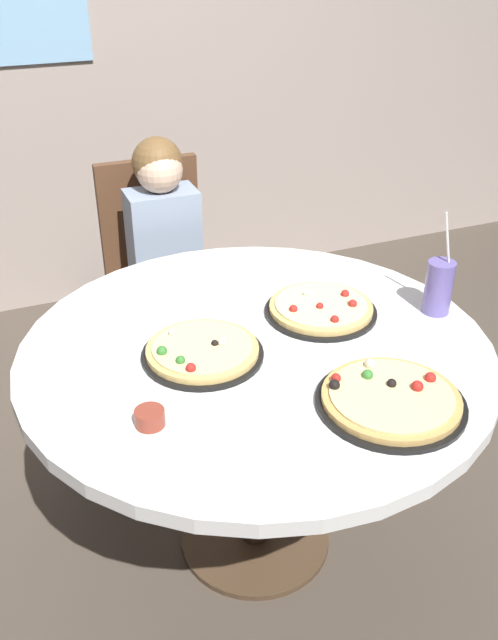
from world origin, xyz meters
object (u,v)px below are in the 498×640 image
(pizza_veggie, at_px, (202,351))
(soda_cup, at_px, (439,287))
(diner_child, at_px, (173,298))
(sauce_bowl, at_px, (150,418))
(pizza_cheese, at_px, (321,309))
(chair_wooden, at_px, (159,268))
(pizza_pepperoni, at_px, (391,399))
(dining_table, at_px, (256,372))

(pizza_veggie, xyz_separation_m, soda_cup, (0.71, -0.04, 0.06))
(diner_child, bearing_deg, sauce_bowl, -108.91)
(diner_child, distance_m, sauce_bowl, 1.14)
(pizza_cheese, bearing_deg, diner_child, 108.29)
(chair_wooden, height_order, sauce_bowl, chair_wooden)
(pizza_veggie, bearing_deg, pizza_pepperoni, -46.98)
(pizza_veggie, height_order, sauce_bowl, pizza_veggie)
(pizza_pepperoni, bearing_deg, diner_child, 99.16)
(pizza_cheese, relative_size, soda_cup, 1.07)
(pizza_veggie, xyz_separation_m, sauce_bowl, (-0.20, -0.22, 0.00))
(pizza_cheese, relative_size, sauce_bowl, 4.68)
(diner_child, relative_size, soda_cup, 3.53)
(pizza_cheese, bearing_deg, pizza_veggie, -168.25)
(chair_wooden, bearing_deg, dining_table, -90.08)
(chair_wooden, bearing_deg, diner_child, -90.81)
(sauce_bowl, bearing_deg, diner_child, 71.09)
(pizza_pepperoni, xyz_separation_m, soda_cup, (0.37, 0.33, 0.06))
(pizza_cheese, xyz_separation_m, pizza_pepperoni, (-0.05, -0.45, 0.00))
(chair_wooden, relative_size, sauce_bowl, 13.57)
(pizza_pepperoni, relative_size, soda_cup, 1.17)
(soda_cup, relative_size, sauce_bowl, 4.38)
(diner_child, relative_size, pizza_veggie, 3.34)
(pizza_cheese, xyz_separation_m, sauce_bowl, (-0.60, -0.31, 0.00))
(pizza_veggie, relative_size, pizza_pepperoni, 0.90)
(chair_wooden, xyz_separation_m, pizza_pepperoni, (0.19, -1.37, 0.24))
(pizza_veggie, height_order, pizza_pepperoni, pizza_pepperoni)
(chair_wooden, relative_size, diner_child, 0.88)
(pizza_pepperoni, height_order, sauce_bowl, pizza_pepperoni)
(chair_wooden, xyz_separation_m, soda_cup, (0.56, -1.03, 0.30))
(pizza_veggie, relative_size, sauce_bowl, 4.62)
(pizza_pepperoni, distance_m, sauce_bowl, 0.57)
(diner_child, relative_size, sauce_bowl, 15.46)
(chair_wooden, bearing_deg, sauce_bowl, -106.36)
(pizza_cheese, xyz_separation_m, soda_cup, (0.32, -0.12, 0.06))
(chair_wooden, height_order, pizza_veggie, chair_wooden)
(sauce_bowl, bearing_deg, pizza_pepperoni, -14.91)
(sauce_bowl, bearing_deg, pizza_veggie, 47.74)
(diner_child, height_order, sauce_bowl, diner_child)
(diner_child, xyz_separation_m, pizza_cheese, (0.24, -0.73, 0.28))
(chair_wooden, xyz_separation_m, diner_child, (-0.00, -0.18, -0.05))
(dining_table, bearing_deg, diner_child, 90.08)
(diner_child, bearing_deg, pizza_pepperoni, -80.84)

